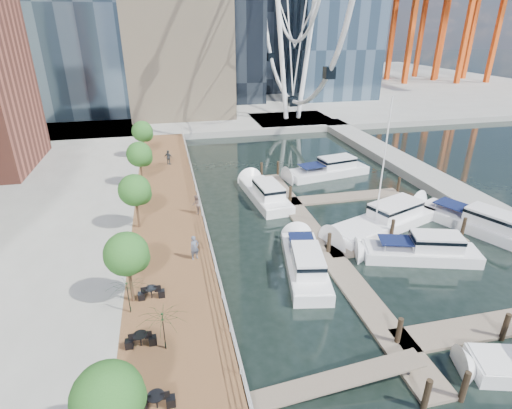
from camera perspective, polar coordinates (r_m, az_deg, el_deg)
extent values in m
plane|color=black|center=(25.05, 10.88, -17.00)|extent=(520.00, 520.00, 0.00)
cube|color=brown|center=(35.68, -12.32, -2.73)|extent=(6.00, 60.00, 1.00)
cube|color=#595954|center=(35.77, -7.53, -2.29)|extent=(0.25, 60.00, 1.00)
cube|color=gray|center=(120.33, -9.11, 16.34)|extent=(200.00, 114.00, 1.00)
cube|color=gray|center=(49.31, 23.39, 3.43)|extent=(4.00, 60.00, 1.00)
cube|color=gray|center=(74.27, 5.16, 11.79)|extent=(14.00, 12.00, 1.00)
cube|color=#6D6051|center=(33.52, 8.97, -5.07)|extent=(2.00, 32.00, 0.20)
cube|color=#6D6051|center=(28.19, 30.27, -14.81)|extent=(12.00, 2.00, 0.20)
cube|color=#6D6051|center=(34.56, 19.53, -5.34)|extent=(12.00, 2.00, 0.20)
cube|color=#6D6051|center=(42.35, 12.64, 1.05)|extent=(12.00, 2.00, 0.20)
cylinder|color=white|center=(71.87, 3.54, 22.29)|extent=(0.80, 0.80, 26.00)
cylinder|color=white|center=(73.42, 7.59, 22.18)|extent=(0.80, 0.80, 26.00)
sphere|color=#265B1E|center=(16.53, -20.43, -24.45)|extent=(2.60, 2.60, 2.60)
cylinder|color=#3F2B1C|center=(25.45, -17.43, -10.79)|extent=(0.20, 0.20, 2.40)
sphere|color=#265B1E|center=(24.35, -18.04, -6.72)|extent=(2.60, 2.60, 2.60)
cylinder|color=#3F2B1C|center=(34.17, -16.54, -1.29)|extent=(0.20, 0.20, 2.40)
sphere|color=#265B1E|center=(33.35, -16.96, 1.97)|extent=(2.60, 2.60, 2.60)
cylinder|color=#3F2B1C|center=(43.44, -16.02, 4.25)|extent=(0.20, 0.20, 2.40)
sphere|color=#265B1E|center=(42.80, -16.34, 6.89)|extent=(2.60, 2.60, 2.60)
cylinder|color=#3F2B1C|center=(52.98, -15.69, 7.83)|extent=(0.20, 0.20, 2.40)
sphere|color=#265B1E|center=(52.46, -15.95, 10.02)|extent=(2.60, 2.60, 2.60)
imported|color=#4A5263|center=(28.85, -8.78, -6.11)|extent=(0.77, 0.64, 1.81)
imported|color=#816459|center=(35.66, -8.54, 0.00)|extent=(0.70, 0.88, 1.74)
imported|color=#2C3238|center=(49.22, -12.39, 6.57)|extent=(1.12, 0.90, 1.78)
imported|color=#0D3216|center=(21.72, -13.02, -17.19)|extent=(2.59, 2.64, 2.36)
imported|color=black|center=(24.63, -17.76, -12.52)|extent=(2.67, 2.71, 2.13)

